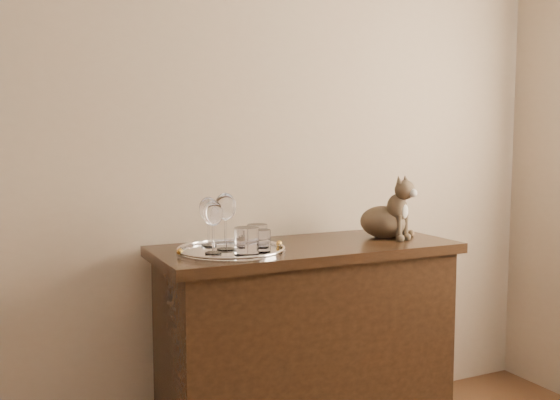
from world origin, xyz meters
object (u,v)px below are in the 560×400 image
(tray, at_px, (231,251))
(cat, at_px, (384,206))
(wine_glass_c, at_px, (213,227))
(wine_glass_b, at_px, (209,222))
(sideboard, at_px, (306,349))
(tumbler_c, at_px, (257,235))
(tumbler_b, at_px, (247,241))
(tumbler_a, at_px, (261,241))
(wine_glass_d, at_px, (226,222))

(tray, bearing_deg, cat, 3.78)
(cat, bearing_deg, wine_glass_c, 164.93)
(wine_glass_b, bearing_deg, sideboard, -13.13)
(cat, bearing_deg, tumbler_c, 160.29)
(tumbler_c, bearing_deg, tumbler_b, -125.44)
(sideboard, height_order, wine_glass_c, wine_glass_c)
(tumbler_a, bearing_deg, sideboard, 24.79)
(sideboard, distance_m, cat, 0.67)
(sideboard, bearing_deg, tumbler_c, 179.90)
(wine_glass_c, relative_size, tumbler_b, 1.94)
(wine_glass_d, bearing_deg, cat, 2.75)
(sideboard, xyz_separation_m, wine_glass_d, (-0.34, -0.02, 0.54))
(sideboard, relative_size, tumbler_a, 14.62)
(tumbler_b, bearing_deg, tumbler_a, 25.24)
(tray, relative_size, wine_glass_d, 1.89)
(wine_glass_b, bearing_deg, wine_glass_d, -74.20)
(wine_glass_c, height_order, wine_glass_d, wine_glass_d)
(tray, relative_size, wine_glass_c, 2.09)
(sideboard, distance_m, tray, 0.54)
(tray, xyz_separation_m, tumbler_a, (0.08, -0.08, 0.05))
(wine_glass_b, bearing_deg, cat, -5.38)
(wine_glass_b, height_order, tumbler_c, wine_glass_b)
(wine_glass_b, distance_m, tumbler_a, 0.24)
(wine_glass_d, bearing_deg, wine_glass_c, -142.29)
(wine_glass_d, height_order, tumbler_c, wine_glass_d)
(tray, distance_m, tumbler_c, 0.13)
(sideboard, height_order, cat, cat)
(tumbler_c, xyz_separation_m, cat, (0.59, 0.02, 0.08))
(tray, distance_m, wine_glass_c, 0.14)
(tumbler_a, height_order, tumbler_c, tumbler_c)
(wine_glass_d, height_order, tumbler_b, wine_glass_d)
(tray, height_order, tumbler_b, tumbler_b)
(wine_glass_d, bearing_deg, sideboard, 3.00)
(tray, bearing_deg, tumbler_c, 14.49)
(wine_glass_b, distance_m, tumbler_b, 0.24)
(wine_glass_d, distance_m, tumbler_a, 0.15)
(wine_glass_b, height_order, wine_glass_d, wine_glass_d)
(wine_glass_c, bearing_deg, cat, 6.23)
(wine_glass_d, xyz_separation_m, tumbler_a, (0.10, -0.10, -0.06))
(tumbler_c, bearing_deg, wine_glass_d, -172.21)
(sideboard, xyz_separation_m, wine_glass_b, (-0.37, 0.09, 0.53))
(tumbler_a, distance_m, tumbler_c, 0.12)
(tumbler_a, height_order, tumbler_b, tumbler_b)
(tray, xyz_separation_m, cat, (0.70, 0.05, 0.13))
(wine_glass_b, distance_m, wine_glass_d, 0.11)
(tumbler_c, bearing_deg, wine_glass_b, 152.15)
(tumbler_a, xyz_separation_m, tumbler_b, (-0.07, -0.03, 0.01))
(sideboard, bearing_deg, tumbler_a, -155.21)
(wine_glass_b, bearing_deg, wine_glass_c, -103.10)
(wine_glass_b, distance_m, wine_glass_c, 0.16)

